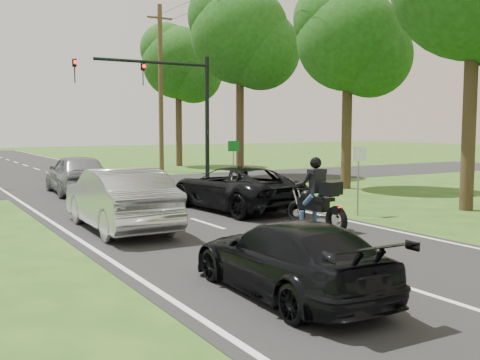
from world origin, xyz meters
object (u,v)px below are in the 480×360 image
Objects in this scene: utility_pole_far at (161,88)px; sign_white at (359,164)px; traffic_signal at (171,96)px; silver_sedan at (119,199)px; dark_car_behind at (289,258)px; motorcycle_rider at (318,201)px; sign_green at (234,153)px; dark_suv at (235,188)px; silver_suv at (77,174)px.

sign_white is at bearing -94.51° from utility_pole_far.
traffic_signal is 11.39m from sign_white.
silver_sedan is 1.19× the size of dark_car_behind.
sign_green is (2.76, 9.22, 0.83)m from motorcycle_rider.
traffic_signal is 3.00× the size of sign_white.
sign_green is (6.86, 13.62, 0.98)m from dark_car_behind.
dark_car_behind is 0.42× the size of utility_pole_far.
dark_suv is 1.09× the size of silver_suv.
traffic_signal is (1.32, 8.08, 3.40)m from dark_suv.
silver_suv is 1.14× the size of dark_car_behind.
dark_suv is at bearing -104.57° from utility_pole_far.
utility_pole_far is at bearing -114.76° from silver_sedan.
silver_sedan is at bearing 85.82° from silver_suv.
traffic_signal is at bearing -109.68° from utility_pole_far.
utility_pole_far is (8.60, 17.62, 4.25)m from silver_sedan.
sign_green is (2.88, 5.07, 0.86)m from dark_suv.
silver_suv is at bearing 162.15° from sign_green.
motorcycle_rider is 0.47× the size of silver_suv.
traffic_signal is 0.64× the size of utility_pole_far.
sign_white is (2.68, -2.93, 0.86)m from dark_suv.
sign_green reaches higher than silver_sedan.
motorcycle_rider is 0.23× the size of utility_pole_far.
dark_car_behind is (-3.98, -8.55, -0.11)m from dark_suv.
sign_white is at bearing -138.18° from dark_car_behind.
silver_sedan reaches higher than silver_suv.
motorcycle_rider is 5.25m from silver_sedan.
utility_pole_far is 4.71× the size of sign_white.
silver_sedan is at bearing 14.71° from dark_suv.
sign_green is (1.56, -3.02, -2.54)m from traffic_signal.
silver_suv is at bearing -167.50° from traffic_signal.
traffic_signal is at bearing -103.73° from dark_suv.
dark_suv is at bearing 118.31° from silver_suv.
traffic_signal is at bearing -105.99° from dark_car_behind.
dark_car_behind is at bearing 90.77° from silver_suv.
sign_white is at bearing 21.44° from motorcycle_rider.
silver_sedan is 2.34× the size of sign_green.
utility_pole_far reaches higher than silver_sedan.
utility_pole_far is at bearing -109.03° from dark_suv.
sign_green is (7.30, 6.60, 0.77)m from silver_sedan.
motorcycle_rider is 0.54× the size of dark_car_behind.
motorcycle_rider is at bearing -131.36° from dark_car_behind.
traffic_signal is (4.62, 1.02, 3.31)m from silver_suv.
sign_white is at bearing -82.95° from traffic_signal.
utility_pole_far reaches higher than silver_suv.
silver_sedan is 0.50× the size of utility_pole_far.
sign_green reaches higher than motorcycle_rider.
dark_car_behind is 8.77m from sign_white.
dark_car_behind is at bearing -139.85° from sign_white.
dark_car_behind is at bearing 60.60° from dark_suv.
dark_car_behind is at bearing -116.73° from sign_green.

